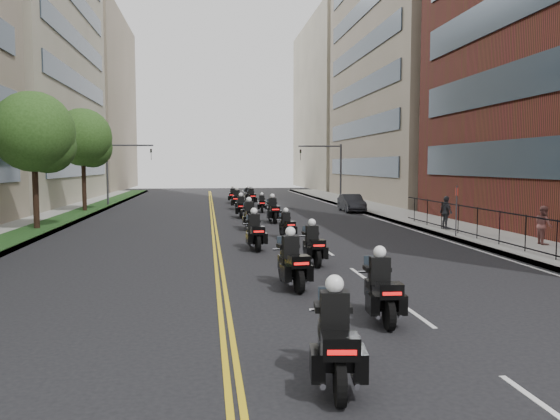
# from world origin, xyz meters

# --- Properties ---
(ground) EXTENTS (160.00, 160.00, 0.00)m
(ground) POSITION_xyz_m (0.00, 0.00, 0.00)
(ground) COLOR black
(ground) RESTS_ON ground
(sidewalk_right) EXTENTS (4.00, 90.00, 0.15)m
(sidewalk_right) POSITION_xyz_m (12.00, 25.00, 0.07)
(sidewalk_right) COLOR gray
(sidewalk_right) RESTS_ON ground
(sidewalk_left) EXTENTS (4.00, 90.00, 0.15)m
(sidewalk_left) POSITION_xyz_m (-12.00, 25.00, 0.07)
(sidewalk_left) COLOR gray
(sidewalk_left) RESTS_ON ground
(grass_strip) EXTENTS (2.00, 90.00, 0.04)m
(grass_strip) POSITION_xyz_m (-11.20, 25.00, 0.17)
(grass_strip) COLOR #143915
(grass_strip) RESTS_ON sidewalk_left
(building_right_tan) EXTENTS (15.11, 28.00, 30.00)m
(building_right_tan) POSITION_xyz_m (21.48, 48.00, 15.00)
(building_right_tan) COLOR gray
(building_right_tan) RESTS_ON ground
(building_right_far) EXTENTS (15.00, 28.00, 26.00)m
(building_right_far) POSITION_xyz_m (21.50, 78.00, 13.00)
(building_right_far) COLOR gray
(building_right_far) RESTS_ON ground
(building_left_far) EXTENTS (16.00, 28.00, 26.00)m
(building_left_far) POSITION_xyz_m (-22.00, 78.00, 13.00)
(building_left_far) COLOR gray
(building_left_far) RESTS_ON ground
(iron_fence) EXTENTS (0.05, 28.00, 1.50)m
(iron_fence) POSITION_xyz_m (11.00, 12.00, 0.90)
(iron_fence) COLOR black
(iron_fence) RESTS_ON sidewalk_right
(street_trees) EXTENTS (4.40, 38.40, 7.98)m
(street_trees) POSITION_xyz_m (-11.05, 18.61, 5.13)
(street_trees) COLOR #331E16
(street_trees) RESTS_ON ground
(traffic_signal_right) EXTENTS (4.09, 0.20, 5.60)m
(traffic_signal_right) POSITION_xyz_m (9.54, 42.00, 3.70)
(traffic_signal_right) COLOR #3F3F44
(traffic_signal_right) RESTS_ON ground
(traffic_signal_left) EXTENTS (4.09, 0.20, 5.60)m
(traffic_signal_left) POSITION_xyz_m (-9.54, 42.00, 3.70)
(traffic_signal_left) COLOR #3F3F44
(traffic_signal_left) RESTS_ON ground
(motorcycle_0) EXTENTS (0.75, 2.49, 1.84)m
(motorcycle_0) POSITION_xyz_m (0.23, 1.12, 0.73)
(motorcycle_0) COLOR black
(motorcycle_0) RESTS_ON ground
(motorcycle_1) EXTENTS (0.61, 2.40, 1.77)m
(motorcycle_1) POSITION_xyz_m (2.17, 4.67, 0.70)
(motorcycle_1) COLOR black
(motorcycle_1) RESTS_ON ground
(motorcycle_2) EXTENTS (0.72, 2.47, 1.83)m
(motorcycle_2) POSITION_xyz_m (0.63, 8.36, 0.72)
(motorcycle_2) COLOR black
(motorcycle_2) RESTS_ON ground
(motorcycle_3) EXTENTS (0.55, 2.29, 1.69)m
(motorcycle_3) POSITION_xyz_m (2.00, 12.06, 0.67)
(motorcycle_3) COLOR black
(motorcycle_3) RESTS_ON ground
(motorcycle_4) EXTENTS (0.66, 2.46, 1.81)m
(motorcycle_4) POSITION_xyz_m (0.19, 15.94, 0.72)
(motorcycle_4) COLOR black
(motorcycle_4) RESTS_ON ground
(motorcycle_5) EXTENTS (0.63, 2.08, 1.54)m
(motorcycle_5) POSITION_xyz_m (2.07, 19.28, 0.61)
(motorcycle_5) COLOR black
(motorcycle_5) RESTS_ON ground
(motorcycle_6) EXTENTS (0.62, 2.52, 1.86)m
(motorcycle_6) POSITION_xyz_m (0.53, 23.28, 0.73)
(motorcycle_6) COLOR black
(motorcycle_6) RESTS_ON ground
(motorcycle_7) EXTENTS (0.62, 2.50, 1.85)m
(motorcycle_7) POSITION_xyz_m (2.31, 26.90, 0.73)
(motorcycle_7) COLOR black
(motorcycle_7) RESTS_ON ground
(motorcycle_8) EXTENTS (0.55, 2.37, 1.75)m
(motorcycle_8) POSITION_xyz_m (0.49, 30.34, 0.69)
(motorcycle_8) COLOR black
(motorcycle_8) RESTS_ON ground
(motorcycle_9) EXTENTS (0.52, 2.09, 1.54)m
(motorcycle_9) POSITION_xyz_m (2.39, 34.60, 0.61)
(motorcycle_9) COLOR black
(motorcycle_9) RESTS_ON ground
(motorcycle_10) EXTENTS (0.73, 2.50, 1.85)m
(motorcycle_10) POSITION_xyz_m (0.62, 37.97, 0.73)
(motorcycle_10) COLOR black
(motorcycle_10) RESTS_ON ground
(motorcycle_11) EXTENTS (0.64, 2.44, 1.80)m
(motorcycle_11) POSITION_xyz_m (2.15, 41.88, 0.71)
(motorcycle_11) COLOR black
(motorcycle_11) RESTS_ON ground
(motorcycle_12) EXTENTS (0.68, 2.26, 1.67)m
(motorcycle_12) POSITION_xyz_m (0.62, 45.22, 0.66)
(motorcycle_12) COLOR black
(motorcycle_12) RESTS_ON ground
(motorcycle_13) EXTENTS (0.61, 2.08, 1.53)m
(motorcycle_13) POSITION_xyz_m (2.32, 48.81, 0.61)
(motorcycle_13) COLOR black
(motorcycle_13) RESTS_ON ground
(parked_sedan) EXTENTS (1.59, 4.23, 1.38)m
(parked_sedan) POSITION_xyz_m (9.40, 34.03, 0.69)
(parked_sedan) COLOR black
(parked_sedan) RESTS_ON ground
(pedestrian_b) EXTENTS (0.77, 0.93, 1.72)m
(pedestrian_b) POSITION_xyz_m (12.95, 14.77, 1.01)
(pedestrian_b) COLOR brown
(pedestrian_b) RESTS_ON sidewalk_right
(pedestrian_c) EXTENTS (0.58, 1.12, 1.82)m
(pedestrian_c) POSITION_xyz_m (11.20, 20.91, 1.06)
(pedestrian_c) COLOR #3C3D43
(pedestrian_c) RESTS_ON sidewalk_right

